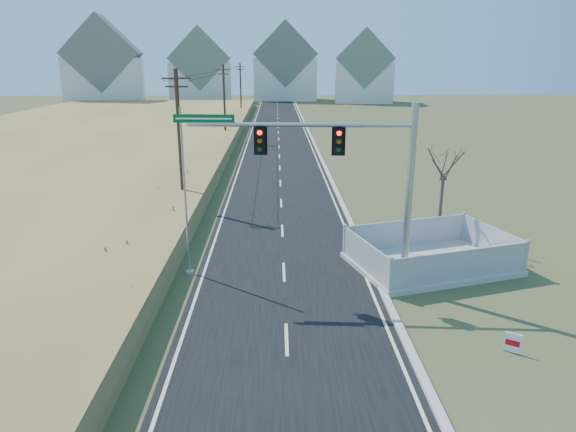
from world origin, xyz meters
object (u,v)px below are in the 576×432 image
(traffic_signal_mast, at_px, (363,180))
(flagpole, at_px, (186,211))
(open_sign, at_px, (513,343))
(fence_enclosure, at_px, (430,261))
(bare_tree, at_px, (445,162))

(traffic_signal_mast, xyz_separation_m, flagpole, (-7.57, 1.69, -1.75))
(flagpole, bearing_deg, traffic_signal_mast, -12.55)
(open_sign, bearing_deg, traffic_signal_mast, 162.07)
(fence_enclosure, relative_size, bare_tree, 1.50)
(traffic_signal_mast, xyz_separation_m, open_sign, (4.39, -5.30, -4.42))
(fence_enclosure, distance_m, flagpole, 11.70)
(fence_enclosure, xyz_separation_m, flagpole, (-11.37, -0.59, 2.74))
(bare_tree, bearing_deg, fence_enclosure, -112.80)
(fence_enclosure, relative_size, flagpole, 1.09)
(traffic_signal_mast, bearing_deg, fence_enclosure, 35.36)
(fence_enclosure, relative_size, open_sign, 11.80)
(traffic_signal_mast, distance_m, open_sign, 8.17)
(traffic_signal_mast, bearing_deg, flagpole, 171.86)
(flagpole, xyz_separation_m, bare_tree, (12.72, 3.81, 1.40))
(bare_tree, bearing_deg, open_sign, -94.02)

